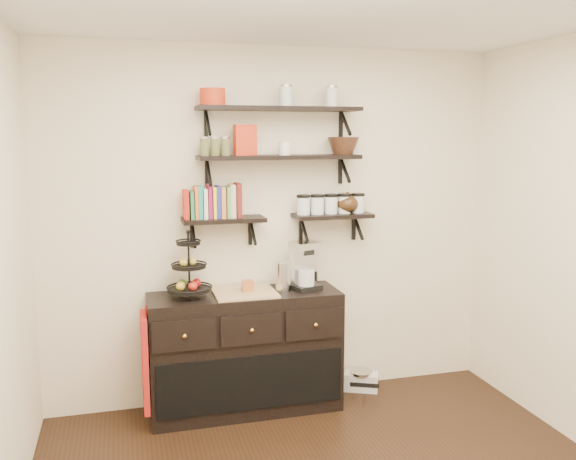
% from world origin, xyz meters
% --- Properties ---
extents(back_wall, '(3.50, 0.02, 2.70)m').
position_xyz_m(back_wall, '(0.00, 1.75, 1.35)').
color(back_wall, white).
rests_on(back_wall, ground).
extents(shelf_top, '(1.20, 0.27, 0.23)m').
position_xyz_m(shelf_top, '(0.00, 1.62, 2.23)').
color(shelf_top, black).
rests_on(shelf_top, back_wall).
extents(shelf_mid, '(1.20, 0.27, 0.23)m').
position_xyz_m(shelf_mid, '(0.00, 1.62, 1.88)').
color(shelf_mid, black).
rests_on(shelf_mid, back_wall).
extents(shelf_low_left, '(0.60, 0.25, 0.23)m').
position_xyz_m(shelf_low_left, '(-0.42, 1.63, 1.43)').
color(shelf_low_left, black).
rests_on(shelf_low_left, back_wall).
extents(shelf_low_right, '(0.60, 0.25, 0.23)m').
position_xyz_m(shelf_low_right, '(0.42, 1.63, 1.43)').
color(shelf_low_right, black).
rests_on(shelf_low_right, back_wall).
extents(cookbooks, '(0.43, 0.15, 0.26)m').
position_xyz_m(cookbooks, '(-0.47, 1.63, 1.57)').
color(cookbooks, red).
rests_on(cookbooks, shelf_low_left).
extents(glass_canisters, '(0.54, 0.10, 0.13)m').
position_xyz_m(glass_canisters, '(0.41, 1.63, 1.51)').
color(glass_canisters, silver).
rests_on(glass_canisters, shelf_low_right).
extents(sideboard, '(1.40, 0.50, 0.92)m').
position_xyz_m(sideboard, '(-0.29, 1.51, 0.45)').
color(sideboard, black).
rests_on(sideboard, floor).
extents(fruit_stand, '(0.32, 0.32, 0.46)m').
position_xyz_m(fruit_stand, '(-0.69, 1.52, 1.06)').
color(fruit_stand, black).
rests_on(fruit_stand, sideboard).
extents(candle, '(0.08, 0.08, 0.08)m').
position_xyz_m(candle, '(-0.27, 1.51, 0.96)').
color(candle, '#AB5827').
rests_on(candle, sideboard).
extents(coffee_maker, '(0.24, 0.24, 0.36)m').
position_xyz_m(coffee_maker, '(0.17, 1.54, 1.07)').
color(coffee_maker, black).
rests_on(coffee_maker, sideboard).
extents(thermal_carafe, '(0.11, 0.11, 0.22)m').
position_xyz_m(thermal_carafe, '(-0.00, 1.49, 1.01)').
color(thermal_carafe, silver).
rests_on(thermal_carafe, sideboard).
extents(apron, '(0.04, 0.29, 0.68)m').
position_xyz_m(apron, '(-1.02, 1.41, 0.49)').
color(apron, '#B31C13').
rests_on(apron, sideboard).
extents(radio, '(0.30, 0.24, 0.16)m').
position_xyz_m(radio, '(0.68, 1.61, 0.08)').
color(radio, silver).
rests_on(radio, floor).
extents(recipe_box, '(0.17, 0.08, 0.22)m').
position_xyz_m(recipe_box, '(-0.25, 1.61, 2.01)').
color(recipe_box, red).
rests_on(recipe_box, shelf_mid).
extents(walnut_bowl, '(0.24, 0.24, 0.13)m').
position_xyz_m(walnut_bowl, '(0.50, 1.61, 1.96)').
color(walnut_bowl, black).
rests_on(walnut_bowl, shelf_mid).
extents(ramekins, '(0.09, 0.09, 0.10)m').
position_xyz_m(ramekins, '(0.04, 1.61, 1.95)').
color(ramekins, white).
rests_on(ramekins, shelf_mid).
extents(teapot, '(0.25, 0.21, 0.16)m').
position_xyz_m(teapot, '(0.55, 1.63, 1.53)').
color(teapot, '#372110').
rests_on(teapot, shelf_low_right).
extents(red_pot, '(0.18, 0.18, 0.12)m').
position_xyz_m(red_pot, '(-0.49, 1.61, 2.31)').
color(red_pot, red).
rests_on(red_pot, shelf_top).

